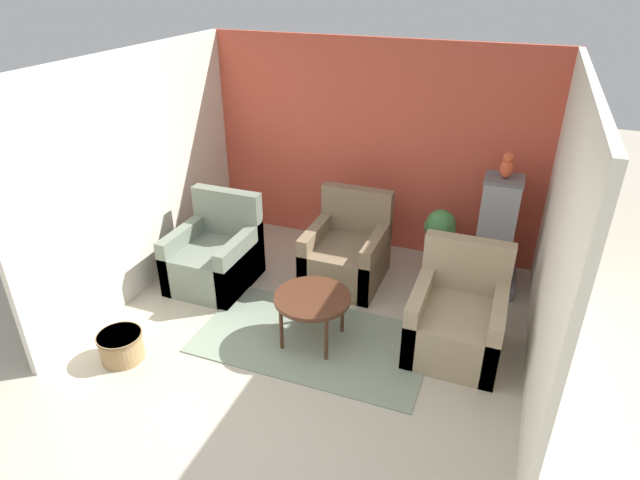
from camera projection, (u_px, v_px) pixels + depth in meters
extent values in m
plane|color=#B2A893|center=(238.00, 441.00, 3.93)|extent=(20.00, 20.00, 0.00)
cube|color=#C64C38|center=(373.00, 148.00, 6.15)|extent=(3.98, 0.06, 2.42)
cube|color=silver|center=(138.00, 176.00, 5.37)|extent=(0.06, 3.35, 2.42)
cube|color=silver|center=(557.00, 241.00, 4.12)|extent=(0.06, 3.35, 2.42)
cube|color=gray|center=(313.00, 339.00, 4.96)|extent=(2.11, 1.17, 0.01)
cylinder|color=#472819|center=(312.00, 298.00, 4.74)|extent=(0.69, 0.69, 0.04)
cylinder|color=#472819|center=(281.00, 329.00, 4.75)|extent=(0.04, 0.04, 0.45)
cylinder|color=#472819|center=(326.00, 340.00, 4.61)|extent=(0.04, 0.04, 0.45)
cylinder|color=#472819|center=(300.00, 303.00, 5.10)|extent=(0.04, 0.04, 0.45)
cylinder|color=#472819|center=(342.00, 312.00, 4.97)|extent=(0.04, 0.04, 0.45)
cube|color=slate|center=(214.00, 265.00, 5.73)|extent=(0.78, 0.87, 0.44)
cube|color=slate|center=(227.00, 212.00, 5.81)|extent=(0.78, 0.14, 0.51)
cube|color=slate|center=(187.00, 253.00, 5.80)|extent=(0.12, 0.87, 0.62)
cube|color=slate|center=(241.00, 264.00, 5.59)|extent=(0.12, 0.87, 0.62)
cube|color=#9E896B|center=(455.00, 330.00, 4.74)|extent=(0.78, 0.87, 0.44)
cube|color=#9E896B|center=(467.00, 264.00, 4.82)|extent=(0.78, 0.14, 0.51)
cube|color=#9E896B|center=(419.00, 314.00, 4.80)|extent=(0.12, 0.87, 0.62)
cube|color=#9E896B|center=(495.00, 330.00, 4.59)|extent=(0.12, 0.87, 0.62)
cube|color=#7A664C|center=(345.00, 262.00, 5.79)|extent=(0.78, 0.87, 0.44)
cube|color=#7A664C|center=(357.00, 209.00, 5.87)|extent=(0.78, 0.14, 0.51)
cube|color=#7A664C|center=(317.00, 250.00, 5.85)|extent=(0.12, 0.87, 0.62)
cube|color=#7A664C|center=(375.00, 261.00, 5.64)|extent=(0.12, 0.87, 0.62)
cube|color=slate|center=(488.00, 279.00, 5.81)|extent=(0.57, 0.57, 0.09)
cube|color=#939399|center=(496.00, 230.00, 5.53)|extent=(0.36, 0.36, 1.10)
cube|color=slate|center=(505.00, 179.00, 5.27)|extent=(0.38, 0.38, 0.03)
ellipsoid|color=#D14C2D|center=(507.00, 168.00, 5.21)|extent=(0.13, 0.16, 0.21)
sphere|color=#D14C2D|center=(509.00, 157.00, 5.14)|extent=(0.11, 0.11, 0.11)
cone|color=gold|center=(508.00, 160.00, 5.11)|extent=(0.05, 0.05, 0.05)
cone|color=#D14C2D|center=(507.00, 168.00, 5.28)|extent=(0.06, 0.13, 0.18)
cylinder|color=brown|center=(436.00, 263.00, 5.97)|extent=(0.26, 0.26, 0.25)
cylinder|color=brown|center=(438.00, 244.00, 5.85)|extent=(0.03, 0.03, 0.25)
sphere|color=#427F42|center=(441.00, 224.00, 5.74)|extent=(0.32, 0.32, 0.32)
sphere|color=#427F42|center=(433.00, 226.00, 5.82)|extent=(0.19, 0.19, 0.19)
sphere|color=#427F42|center=(447.00, 229.00, 5.71)|extent=(0.17, 0.17, 0.17)
cylinder|color=#A37F51|center=(121.00, 346.00, 4.68)|extent=(0.37, 0.37, 0.26)
cylinder|color=brown|center=(119.00, 336.00, 4.63)|extent=(0.39, 0.39, 0.02)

